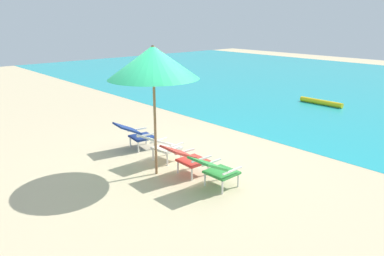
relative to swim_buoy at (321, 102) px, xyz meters
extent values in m
plane|color=#CCB78E|center=(0.94, -3.62, -0.10)|extent=(40.00, 40.00, 0.00)
cylinder|color=yellow|center=(0.00, 0.00, 0.00)|extent=(1.60, 0.18, 0.18)
cube|color=navy|center=(-0.47, -7.35, 0.18)|extent=(0.59, 0.57, 0.04)
cube|color=navy|center=(-0.52, -7.71, 0.45)|extent=(0.59, 0.58, 0.27)
cylinder|color=white|center=(-0.66, -7.11, 0.03)|extent=(0.04, 0.04, 0.26)
cylinder|color=white|center=(-0.22, -7.17, 0.03)|extent=(0.04, 0.04, 0.26)
cylinder|color=white|center=(-0.71, -7.52, 0.03)|extent=(0.04, 0.04, 0.26)
cylinder|color=white|center=(-0.28, -7.59, 0.03)|extent=(0.04, 0.04, 0.26)
cube|color=white|center=(-0.72, -7.31, 0.30)|extent=(0.10, 0.50, 0.03)
cube|color=white|center=(-0.21, -7.38, 0.30)|extent=(0.10, 0.50, 0.03)
cube|color=silver|center=(0.53, -7.38, 0.18)|extent=(0.57, 0.55, 0.04)
cube|color=silver|center=(0.57, -7.75, 0.45)|extent=(0.57, 0.57, 0.27)
cylinder|color=white|center=(0.29, -7.20, 0.03)|extent=(0.04, 0.04, 0.26)
cylinder|color=white|center=(0.73, -7.15, 0.03)|extent=(0.04, 0.04, 0.26)
cylinder|color=white|center=(0.34, -7.62, 0.03)|extent=(0.04, 0.04, 0.26)
cylinder|color=white|center=(0.78, -7.57, 0.03)|extent=(0.04, 0.04, 0.26)
cube|color=white|center=(0.28, -7.41, 0.30)|extent=(0.08, 0.50, 0.03)
cube|color=white|center=(0.79, -7.35, 0.30)|extent=(0.08, 0.50, 0.03)
cube|color=red|center=(1.47, -7.46, 0.18)|extent=(0.54, 0.52, 0.04)
cube|color=red|center=(1.45, -7.83, 0.45)|extent=(0.54, 0.54, 0.27)
cylinder|color=white|center=(1.26, -7.24, 0.03)|extent=(0.04, 0.04, 0.26)
cylinder|color=white|center=(1.70, -7.26, 0.03)|extent=(0.04, 0.04, 0.26)
cylinder|color=white|center=(1.24, -7.66, 0.03)|extent=(0.04, 0.04, 0.26)
cylinder|color=white|center=(1.68, -7.68, 0.03)|extent=(0.04, 0.04, 0.26)
cube|color=white|center=(1.21, -7.45, 0.30)|extent=(0.05, 0.50, 0.03)
cube|color=white|center=(1.73, -7.47, 0.30)|extent=(0.05, 0.50, 0.03)
cube|color=#338E3D|center=(2.24, -7.45, 0.18)|extent=(0.52, 0.51, 0.04)
cube|color=#338E3D|center=(2.24, -7.82, 0.45)|extent=(0.53, 0.52, 0.27)
cylinder|color=white|center=(2.01, -7.24, 0.03)|extent=(0.04, 0.04, 0.26)
cylinder|color=white|center=(2.45, -7.24, 0.03)|extent=(0.04, 0.04, 0.26)
cylinder|color=white|center=(2.02, -7.66, 0.03)|extent=(0.04, 0.04, 0.26)
cylinder|color=white|center=(2.46, -7.66, 0.03)|extent=(0.04, 0.04, 0.26)
cube|color=white|center=(1.98, -7.45, 0.30)|extent=(0.03, 0.50, 0.03)
cube|color=white|center=(2.50, -7.45, 0.30)|extent=(0.03, 0.50, 0.03)
cylinder|color=olive|center=(0.97, -8.00, 0.87)|extent=(0.05, 0.05, 1.93)
cone|color=#1E9E60|center=(0.97, -8.00, 2.11)|extent=(2.07, 2.07, 0.62)
sphere|color=#4C3823|center=(0.97, -8.00, 2.38)|extent=(0.07, 0.07, 0.07)
camera|label=1|loc=(6.49, -11.98, 2.89)|focal=34.42mm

